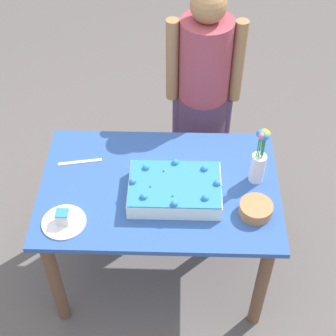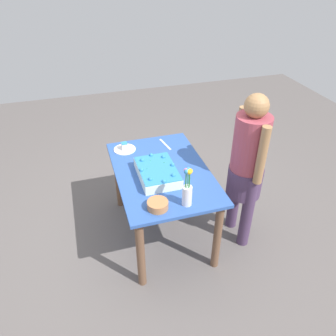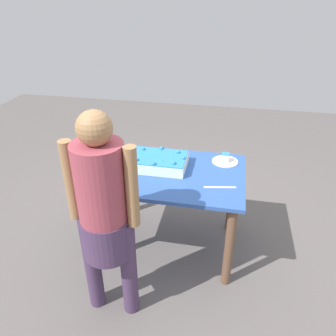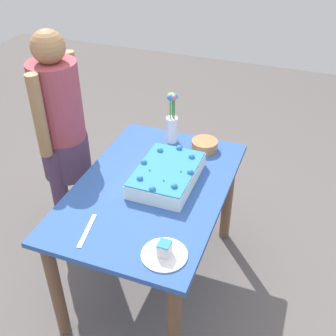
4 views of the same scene
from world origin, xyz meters
name	(u,v)px [view 4 (image 4 of 4)]	position (x,y,z in m)	size (l,w,h in m)	color
ground_plane	(154,277)	(0.00, 0.00, 0.00)	(8.00, 8.00, 0.00)	#605957
dining_table	(152,205)	(0.00, 0.00, 0.62)	(1.24, 0.82, 0.76)	#2F56A3
sheet_cake	(167,174)	(0.08, -0.06, 0.80)	(0.46, 0.32, 0.11)	white
serving_plate_with_slice	(164,252)	(-0.45, -0.25, 0.78)	(0.22, 0.22, 0.08)	white
cake_knife	(87,231)	(-0.44, 0.16, 0.76)	(0.24, 0.02, 0.00)	silver
flower_vase	(172,122)	(0.50, 0.06, 0.90)	(0.08, 0.08, 0.34)	white
fruit_bowl	(205,145)	(0.48, -0.17, 0.79)	(0.16, 0.16, 0.06)	#B77646
person_standing	(62,129)	(0.24, 0.71, 0.85)	(0.45, 0.31, 1.49)	#483354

